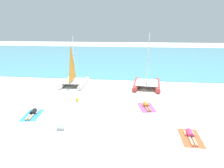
{
  "coord_description": "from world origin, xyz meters",
  "views": [
    {
      "loc": [
        1.82,
        -10.79,
        5.82
      ],
      "look_at": [
        0.0,
        4.58,
        1.2
      ],
      "focal_mm": 30.22,
      "sensor_mm": 36.0,
      "label": 1
    }
  ],
  "objects": [
    {
      "name": "ground_plane",
      "position": [
        0.0,
        10.0,
        0.0
      ],
      "size": [
        120.0,
        120.0,
        0.0
      ],
      "primitive_type": "plane",
      "color": "white"
    },
    {
      "name": "cooler_box",
      "position": [
        -2.37,
        -1.11,
        0.18
      ],
      "size": [
        0.5,
        0.36,
        0.36
      ],
      "primitive_type": "cube",
      "color": "white",
      "rests_on": "ground"
    },
    {
      "name": "sunbather_right",
      "position": [
        5.06,
        -1.17,
        0.13
      ],
      "size": [
        0.55,
        1.56,
        0.3
      ],
      "rotation": [
        0.0,
        0.0,
        -0.01
      ],
      "color": "#D83372",
      "rests_on": "towel_right"
    },
    {
      "name": "sunbather_middle",
      "position": [
        2.86,
        2.74,
        0.13
      ],
      "size": [
        0.7,
        1.56,
        0.3
      ],
      "rotation": [
        0.0,
        0.0,
        0.19
      ],
      "color": "orange",
      "rests_on": "towel_middle"
    },
    {
      "name": "ocean_water",
      "position": [
        0.0,
        30.18,
        0.03
      ],
      "size": [
        120.0,
        40.0,
        0.05
      ],
      "primitive_type": "cube",
      "color": "#4C9EB7",
      "rests_on": "ground"
    },
    {
      "name": "sailboat_red",
      "position": [
        3.17,
        7.9,
        0.81
      ],
      "size": [
        3.0,
        4.36,
        5.41
      ],
      "rotation": [
        0.0,
        0.0,
        -0.09
      ],
      "color": "#CC3838",
      "rests_on": "ground"
    },
    {
      "name": "sailboat_white",
      "position": [
        -4.44,
        7.77,
        0.75
      ],
      "size": [
        2.61,
        3.93,
        5.0
      ],
      "rotation": [
        0.0,
        0.0,
        0.04
      ],
      "color": "white",
      "rests_on": "ground"
    },
    {
      "name": "beach_ball",
      "position": [
        -2.75,
        3.33,
        0.15
      ],
      "size": [
        0.3,
        0.3,
        0.3
      ],
      "primitive_type": "sphere",
      "color": "yellow",
      "rests_on": "ground"
    },
    {
      "name": "towel_middle",
      "position": [
        2.88,
        2.68,
        0.01
      ],
      "size": [
        1.45,
        2.08,
        0.01
      ],
      "primitive_type": "cube",
      "rotation": [
        0.0,
        0.0,
        0.19
      ],
      "color": "#D84C99",
      "rests_on": "ground"
    },
    {
      "name": "sunbather_left",
      "position": [
        -5.1,
        0.47,
        0.13
      ],
      "size": [
        0.62,
        1.57,
        0.3
      ],
      "rotation": [
        0.0,
        0.0,
        0.14
      ],
      "color": "black",
      "rests_on": "towel_left"
    },
    {
      "name": "towel_right",
      "position": [
        5.06,
        -1.23,
        0.01
      ],
      "size": [
        1.13,
        1.92,
        0.01
      ],
      "primitive_type": "cube",
      "rotation": [
        0.0,
        0.0,
        -0.01
      ],
      "color": "#EA5933",
      "rests_on": "ground"
    },
    {
      "name": "towel_left",
      "position": [
        -5.09,
        0.4,
        0.01
      ],
      "size": [
        1.35,
        2.03,
        0.01
      ],
      "primitive_type": "cube",
      "rotation": [
        0.0,
        0.0,
        0.14
      ],
      "color": "#338CD8",
      "rests_on": "ground"
    }
  ]
}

